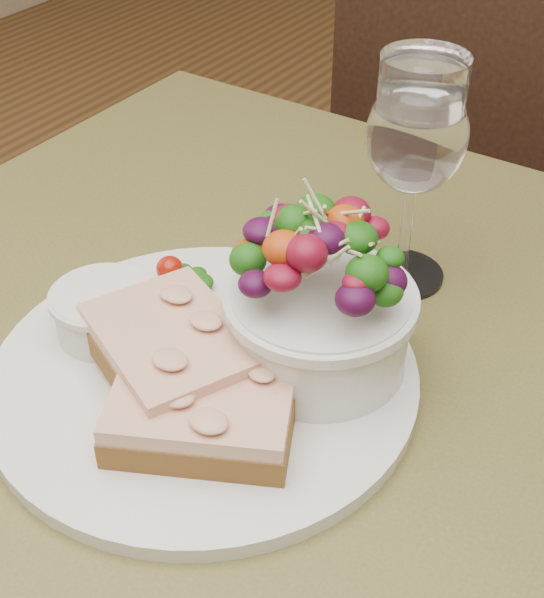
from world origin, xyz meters
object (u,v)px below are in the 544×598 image
Objects in this scene: cafe_table at (269,473)px; salad_bowl at (321,295)px; sandwich_front at (203,410)px; ramekin at (104,311)px; chair_far at (490,326)px; dinner_plate at (204,374)px; sandwich_back at (172,349)px; wine_glass at (416,142)px.

salad_bowl is (0.03, 0.02, 0.17)m from cafe_table.
salad_bowl reaches higher than sandwich_front.
salad_bowl reaches higher than ramekin.
dinner_plate is at bearing 89.79° from chair_far.
ramekin is at bearing -162.22° from sandwich_back.
sandwich_back is (-0.01, -0.75, 0.49)m from chair_far.
ramekin is (-0.08, -0.01, 0.03)m from dinner_plate.
cafe_table is 0.79m from chair_far.
sandwich_front is 0.11m from salad_bowl.
sandwich_back reaches higher than cafe_table.
chair_far is at bearing 96.30° from wine_glass.
ramekin is (-0.08, -0.74, 0.49)m from chair_far.
salad_bowl is (0.15, 0.06, 0.04)m from ramekin.
ramekin reaches higher than sandwich_front.
chair_far is at bearing 66.61° from sandwich_front.
chair_far is 0.92m from sandwich_front.
chair_far is at bearing 89.99° from dinner_plate.
salad_bowl reaches higher than dinner_plate.
sandwich_back reaches higher than ramekin.
chair_far is at bearing 95.30° from salad_bowl.
cafe_table is 11.37× the size of ramekin.
chair_far reaches higher than dinner_plate.
cafe_table is at bearing -136.80° from salad_bowl.
chair_far is (-0.04, 0.70, -0.36)m from cafe_table.
sandwich_back is 2.09× the size of ramekin.
cafe_table is at bearing -97.70° from wine_glass.
dinner_plate is at bearing -107.50° from wine_glass.
salad_bowl is (0.06, 0.05, 0.07)m from dinner_plate.
wine_glass is at bearing 82.30° from cafe_table.
chair_far is 6.36× the size of sandwich_front.
wine_glass is at bearing 72.50° from dinner_plate.
chair_far reaches higher than salad_bowl.
wine_glass reaches higher than sandwich_back.
chair_far is 12.79× the size of ramekin.
dinner_plate reaches higher than cafe_table.
sandwich_back is 1.16× the size of salad_bowl.
ramekin reaches higher than cafe_table.
dinner_plate is 0.09m from ramekin.
wine_glass is at bearing 91.39° from salad_bowl.
dinner_plate is 0.04m from sandwich_back.
sandwich_front is at bearing -106.75° from salad_bowl.
salad_bowl is at bearing 47.33° from sandwich_front.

